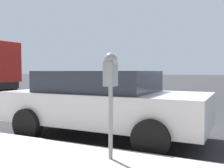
# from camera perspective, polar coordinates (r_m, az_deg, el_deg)

# --- Properties ---
(ground_plane) EXTENTS (220.00, 220.00, 0.00)m
(ground_plane) POSITION_cam_1_polar(r_m,az_deg,el_deg) (6.46, 5.74, -9.73)
(ground_plane) COLOR #2B2B2D
(parking_meter) EXTENTS (0.21, 0.19, 1.49)m
(parking_meter) POSITION_cam_1_polar(r_m,az_deg,el_deg) (3.63, -0.31, 1.32)
(parking_meter) COLOR gray
(parking_meter) RESTS_ON sidewalk
(car_silver) EXTENTS (2.11, 4.23, 1.40)m
(car_silver) POSITION_cam_1_polar(r_m,az_deg,el_deg) (5.58, -1.79, -3.83)
(car_silver) COLOR #B7BABF
(car_silver) RESTS_ON ground_plane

